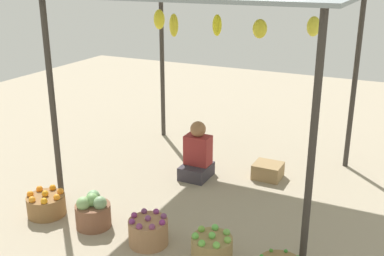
# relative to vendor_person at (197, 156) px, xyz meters

# --- Properties ---
(ground_plane) EXTENTS (14.00, 14.00, 0.00)m
(ground_plane) POSITION_rel_vendor_person_xyz_m (0.26, -0.02, -0.30)
(ground_plane) COLOR tan
(market_stall_structure) EXTENTS (3.28, 2.87, 2.44)m
(market_stall_structure) POSITION_rel_vendor_person_xyz_m (0.26, -0.01, 1.97)
(market_stall_structure) COLOR #38332D
(market_stall_structure) RESTS_ON ground
(vendor_person) EXTENTS (0.36, 0.44, 0.78)m
(vendor_person) POSITION_rel_vendor_person_xyz_m (0.00, 0.00, 0.00)
(vendor_person) COLOR #37333B
(vendor_person) RESTS_ON ground
(basket_oranges) EXTENTS (0.43, 0.43, 0.30)m
(basket_oranges) POSITION_rel_vendor_person_xyz_m (-1.11, -1.69, -0.17)
(basket_oranges) COLOR olive
(basket_oranges) RESTS_ON ground
(basket_cabbages) EXTENTS (0.38, 0.38, 0.39)m
(basket_cabbages) POSITION_rel_vendor_person_xyz_m (-0.47, -1.67, -0.12)
(basket_cabbages) COLOR brown
(basket_cabbages) RESTS_ON ground
(basket_purple_onions) EXTENTS (0.41, 0.41, 0.32)m
(basket_purple_onions) POSITION_rel_vendor_person_xyz_m (0.25, -1.70, -0.16)
(basket_purple_onions) COLOR #A57852
(basket_purple_onions) RESTS_ON ground
(basket_green_apples) EXTENTS (0.40, 0.40, 0.35)m
(basket_green_apples) POSITION_rel_vendor_person_xyz_m (0.98, -1.75, -0.14)
(basket_green_apples) COLOR #987E4D
(basket_green_apples) RESTS_ON ground
(wooden_crate_near_vendor) EXTENTS (0.37, 0.34, 0.21)m
(wooden_crate_near_vendor) POSITION_rel_vendor_person_xyz_m (0.87, 0.38, -0.20)
(wooden_crate_near_vendor) COLOR #9C7C50
(wooden_crate_near_vendor) RESTS_ON ground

